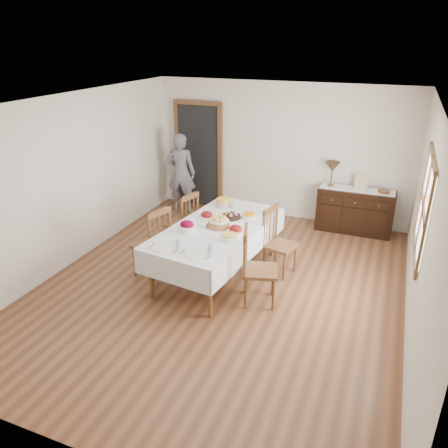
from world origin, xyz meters
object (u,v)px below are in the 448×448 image
at_px(dining_table, 217,232).
at_px(person, 181,170).
at_px(chair_right_far, 278,241).
at_px(sideboard, 355,211).
at_px(chair_left_near, 154,242).
at_px(table_lamp, 332,167).
at_px(chair_right_near, 256,266).
at_px(chair_left_far, 184,222).

height_order(dining_table, person, person).
bearing_deg(chair_right_far, person, 69.62).
bearing_deg(dining_table, sideboard, 62.12).
height_order(chair_left_near, sideboard, chair_left_near).
bearing_deg(table_lamp, dining_table, -116.84).
bearing_deg(person, sideboard, 174.28).
bearing_deg(dining_table, chair_right_far, 35.48).
bearing_deg(chair_right_near, table_lamp, -25.52).
distance_m(dining_table, chair_left_near, 0.94).
height_order(dining_table, chair_right_near, chair_right_near).
relative_size(chair_left_near, person, 0.65).
distance_m(dining_table, table_lamp, 2.78).
relative_size(chair_left_far, sideboard, 0.77).
height_order(chair_right_far, sideboard, chair_right_far).
xyz_separation_m(chair_left_near, chair_right_far, (1.66, 0.81, -0.05)).
distance_m(chair_left_far, person, 1.92).
distance_m(chair_left_near, table_lamp, 3.57).
bearing_deg(chair_left_far, chair_right_near, 73.20).
height_order(dining_table, chair_right_far, chair_right_far).
xyz_separation_m(sideboard, table_lamp, (-0.48, 0.02, 0.76)).
xyz_separation_m(chair_right_near, sideboard, (0.96, 2.91, -0.14)).
relative_size(chair_left_near, table_lamp, 2.43).
relative_size(chair_right_near, person, 0.63).
distance_m(person, table_lamp, 2.97).
xyz_separation_m(dining_table, table_lamp, (1.24, 2.45, 0.46)).
bearing_deg(chair_right_far, chair_left_near, 130.96).
relative_size(chair_right_near, chair_right_far, 1.06).
height_order(sideboard, table_lamp, table_lamp).
relative_size(dining_table, person, 1.44).
bearing_deg(chair_right_near, chair_right_far, -19.16).
height_order(dining_table, chair_left_near, chair_left_near).
bearing_deg(sideboard, table_lamp, 177.16).
xyz_separation_m(dining_table, person, (-1.70, 2.20, 0.15)).
height_order(sideboard, person, person).
height_order(chair_left_far, sideboard, chair_left_far).
height_order(chair_left_near, chair_right_far, chair_left_near).
bearing_deg(sideboard, chair_left_near, -132.46).
distance_m(chair_left_far, table_lamp, 2.88).
bearing_deg(sideboard, person, -176.19).
relative_size(chair_right_far, table_lamp, 2.24).
xyz_separation_m(chair_left_near, sideboard, (2.57, 2.81, -0.16)).
xyz_separation_m(chair_right_far, sideboard, (0.92, 2.00, -0.11)).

